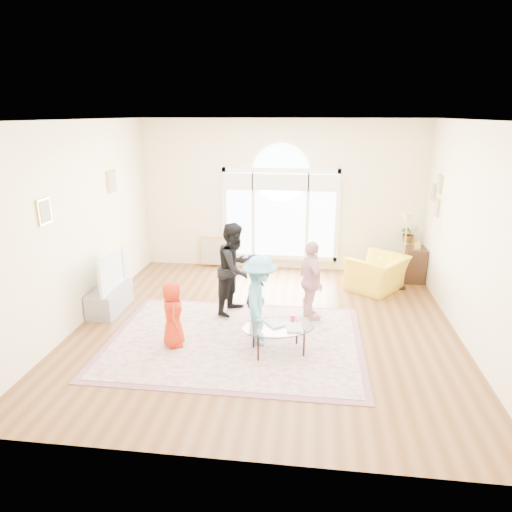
# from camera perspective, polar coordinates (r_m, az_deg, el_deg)

# --- Properties ---
(ground) EXTENTS (6.00, 6.00, 0.00)m
(ground) POSITION_cam_1_polar(r_m,az_deg,el_deg) (7.45, 1.20, -8.79)
(ground) COLOR #583518
(ground) RESTS_ON ground
(room_shell) EXTENTS (6.00, 6.00, 6.00)m
(room_shell) POSITION_cam_1_polar(r_m,az_deg,el_deg) (9.66, 3.07, 7.12)
(room_shell) COLOR #F5E6BD
(room_shell) RESTS_ON ground
(area_rug) EXTENTS (3.60, 2.60, 0.02)m
(area_rug) POSITION_cam_1_polar(r_m,az_deg,el_deg) (7.00, -2.66, -10.52)
(area_rug) COLOR #C1B496
(area_rug) RESTS_ON ground
(rug_border) EXTENTS (3.80, 2.80, 0.01)m
(rug_border) POSITION_cam_1_polar(r_m,az_deg,el_deg) (7.00, -2.66, -10.55)
(rug_border) COLOR #875562
(rug_border) RESTS_ON ground
(tv_console) EXTENTS (0.45, 1.00, 0.42)m
(tv_console) POSITION_cam_1_polar(r_m,az_deg,el_deg) (8.34, -17.80, -5.14)
(tv_console) COLOR gray
(tv_console) RESTS_ON ground
(television) EXTENTS (0.17, 1.04, 0.60)m
(television) POSITION_cam_1_polar(r_m,az_deg,el_deg) (8.16, -18.07, -1.84)
(television) COLOR black
(television) RESTS_ON tv_console
(coffee_table) EXTENTS (1.17, 0.93, 0.54)m
(coffee_table) POSITION_cam_1_polar(r_m,az_deg,el_deg) (6.51, 2.82, -8.94)
(coffee_table) COLOR silver
(coffee_table) RESTS_ON ground
(armchair) EXTENTS (1.34, 1.37, 0.67)m
(armchair) POSITION_cam_1_polar(r_m,az_deg,el_deg) (9.12, 14.92, -2.09)
(armchair) COLOR gold
(armchair) RESTS_ON ground
(side_cabinet) EXTENTS (0.40, 0.50, 0.70)m
(side_cabinet) POSITION_cam_1_polar(r_m,az_deg,el_deg) (9.82, 19.14, -1.00)
(side_cabinet) COLOR black
(side_cabinet) RESTS_ON ground
(floor_lamp) EXTENTS (0.27, 0.27, 1.51)m
(floor_lamp) POSITION_cam_1_polar(r_m,az_deg,el_deg) (9.07, 18.36, 3.73)
(floor_lamp) COLOR black
(floor_lamp) RESTS_ON ground
(plant_pedestal) EXTENTS (0.20, 0.20, 0.70)m
(plant_pedestal) POSITION_cam_1_polar(r_m,az_deg,el_deg) (10.17, 18.28, -0.29)
(plant_pedestal) COLOR white
(plant_pedestal) RESTS_ON ground
(potted_plant) EXTENTS (0.42, 0.38, 0.40)m
(potted_plant) POSITION_cam_1_polar(r_m,az_deg,el_deg) (10.03, 18.57, 2.71)
(potted_plant) COLOR #33722D
(potted_plant) RESTS_ON plant_pedestal
(leaning_picture) EXTENTS (0.80, 0.14, 0.62)m
(leaning_picture) POSITION_cam_1_polar(r_m,az_deg,el_deg) (10.31, -4.79, -1.26)
(leaning_picture) COLOR tan
(leaning_picture) RESTS_ON ground
(child_red) EXTENTS (0.44, 0.55, 0.98)m
(child_red) POSITION_cam_1_polar(r_m,az_deg,el_deg) (6.75, -10.37, -7.19)
(child_red) COLOR red
(child_red) RESTS_ON area_rug
(child_navy) EXTENTS (0.40, 0.49, 1.17)m
(child_navy) POSITION_cam_1_polar(r_m,az_deg,el_deg) (7.29, -0.09, -4.18)
(child_navy) COLOR #17173E
(child_navy) RESTS_ON area_rug
(child_black) EXTENTS (0.80, 0.91, 1.56)m
(child_black) POSITION_cam_1_polar(r_m,az_deg,el_deg) (7.67, -2.67, -1.54)
(child_black) COLOR black
(child_black) RESTS_ON area_rug
(child_pink) EXTENTS (0.60, 0.84, 1.32)m
(child_pink) POSITION_cam_1_polar(r_m,az_deg,el_deg) (7.48, 6.89, -3.12)
(child_pink) COLOR #E4A2AA
(child_pink) RESTS_ON area_rug
(child_blue) EXTENTS (0.58, 0.91, 1.35)m
(child_blue) POSITION_cam_1_polar(r_m,az_deg,el_deg) (6.64, 0.47, -5.59)
(child_blue) COLOR #5AA6CA
(child_blue) RESTS_ON area_rug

